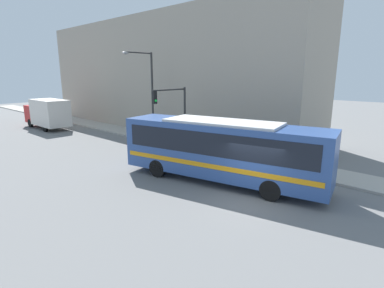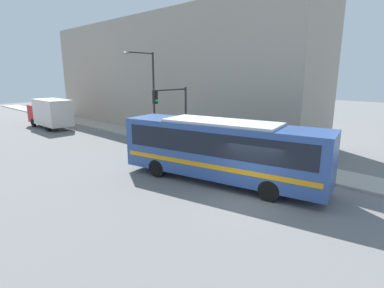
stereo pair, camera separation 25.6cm
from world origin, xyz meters
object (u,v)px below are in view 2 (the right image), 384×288
delivery_truck (50,113)px  parking_meter (177,134)px  traffic_light_pole (174,107)px  street_lamp (150,88)px  city_bus (221,147)px  fire_hydrant (230,151)px

delivery_truck → parking_meter: 15.90m
traffic_light_pole → street_lamp: bearing=76.8°
delivery_truck → city_bus: bearing=-91.4°
delivery_truck → traffic_light_pole: traffic_light_pole is taller
city_bus → street_lamp: 11.77m
fire_hydrant → street_lamp: bearing=91.0°
fire_hydrant → parking_meter: 5.34m
delivery_truck → parking_meter: (3.64, -15.46, -0.69)m
fire_hydrant → traffic_light_pole: 5.34m
fire_hydrant → parking_meter: (-0.00, 5.32, 0.48)m
traffic_light_pole → city_bus: bearing=-114.7°
city_bus → street_lamp: size_ratio=1.54×
fire_hydrant → parking_meter: bearing=90.0°
city_bus → fire_hydrant: city_bus is taller
delivery_truck → fire_hydrant: size_ratio=8.88×
street_lamp → delivery_truck: bearing=105.6°
street_lamp → city_bus: bearing=-110.7°
parking_meter → city_bus: bearing=-118.6°
traffic_light_pole → parking_meter: (1.07, 0.90, -2.30)m
delivery_truck → street_lamp: size_ratio=0.91×
parking_meter → street_lamp: size_ratio=0.17×
delivery_truck → parking_meter: delivery_truck is taller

